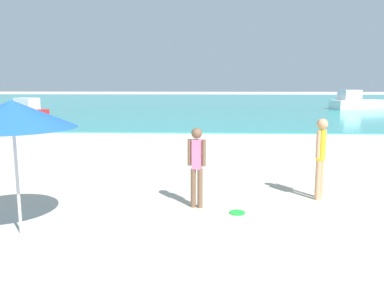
% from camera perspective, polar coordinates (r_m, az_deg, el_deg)
% --- Properties ---
extents(water, '(160.00, 60.00, 0.06)m').
position_cam_1_polar(water, '(48.37, 1.80, 6.29)').
color(water, teal).
rests_on(water, ground).
extents(person_standing, '(0.36, 0.21, 1.59)m').
position_cam_1_polar(person_standing, '(7.43, 0.70, -2.81)').
color(person_standing, brown).
rests_on(person_standing, ground).
extents(frisbee, '(0.30, 0.30, 0.03)m').
position_cam_1_polar(frisbee, '(7.38, 6.76, -10.14)').
color(frisbee, green).
rests_on(frisbee, ground).
extents(person_distant, '(0.28, 0.33, 1.71)m').
position_cam_1_polar(person_distant, '(8.40, 18.65, -1.40)').
color(person_distant, tan).
rests_on(person_distant, ground).
extents(boat_near, '(4.27, 3.05, 1.40)m').
position_cam_1_polar(boat_near, '(27.81, -24.08, 4.45)').
color(boat_near, red).
rests_on(boat_near, water).
extents(boat_far, '(5.32, 3.39, 1.73)m').
position_cam_1_polar(boat_far, '(38.00, 23.21, 5.73)').
color(boat_far, white).
rests_on(boat_far, water).
extents(beach_umbrella, '(1.96, 1.96, 2.17)m').
position_cam_1_polar(beach_umbrella, '(6.59, -25.22, 4.01)').
color(beach_umbrella, '#B7B7BC').
rests_on(beach_umbrella, ground).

